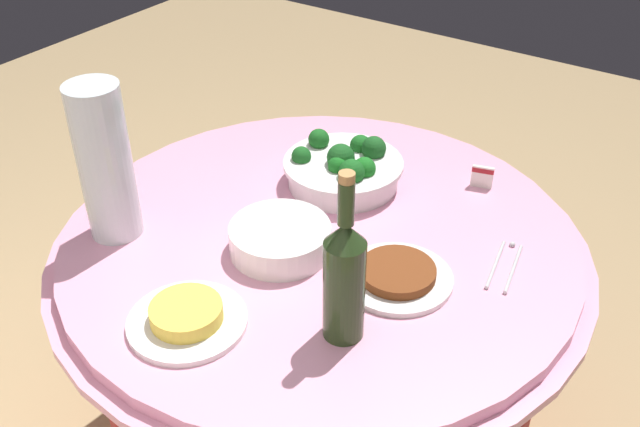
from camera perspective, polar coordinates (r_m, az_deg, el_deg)
buffet_table at (r=1.80m, az=0.00°, el=-10.93°), size 1.16×1.16×0.74m
broccoli_bowl at (r=1.70m, az=1.87°, el=3.57°), size 0.28×0.28×0.11m
plate_stack at (r=1.50m, az=-3.13°, el=-1.99°), size 0.21×0.21×0.06m
wine_bottle at (r=1.24m, az=1.92°, el=-5.00°), size 0.07×0.07×0.34m
decorative_fruit_vase at (r=1.55m, az=-16.35°, el=3.16°), size 0.11×0.11×0.34m
serving_tongs at (r=1.52m, az=14.28°, el=-3.88°), size 0.07×0.17×0.01m
food_plate_fried_egg at (r=1.35m, az=-10.38°, el=-7.99°), size 0.22×0.22×0.04m
food_plate_stir_fry at (r=1.44m, az=6.06°, el=-4.84°), size 0.22×0.22×0.03m
label_placard_front at (r=1.74m, az=12.58°, el=2.91°), size 0.05×0.02×0.05m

